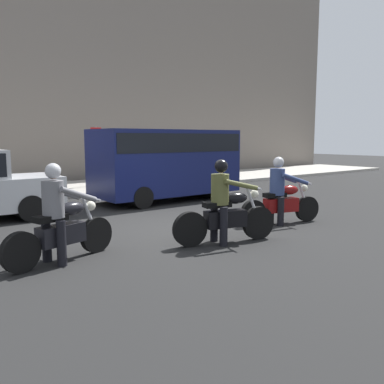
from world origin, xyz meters
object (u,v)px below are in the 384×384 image
at_px(motorcycle_with_rider_olive, 225,209).
at_px(motorcycle_with_rider_denim_blue, 281,197).
at_px(motorcycle_with_rider_gray, 60,222).
at_px(parked_van_navy, 166,160).
at_px(street_sign_post, 96,150).

height_order(motorcycle_with_rider_olive, motorcycle_with_rider_denim_blue, motorcycle_with_rider_olive).
xyz_separation_m(motorcycle_with_rider_olive, motorcycle_with_rider_gray, (-2.92, 0.74, 0.00)).
height_order(motorcycle_with_rider_olive, parked_van_navy, parked_van_navy).
distance_m(motorcycle_with_rider_olive, motorcycle_with_rider_gray, 3.01).
height_order(motorcycle_with_rider_gray, parked_van_navy, parked_van_navy).
height_order(motorcycle_with_rider_gray, street_sign_post, street_sign_post).
relative_size(motorcycle_with_rider_gray, parked_van_navy, 0.43).
height_order(motorcycle_with_rider_olive, street_sign_post, street_sign_post).
bearing_deg(parked_van_navy, motorcycle_with_rider_denim_blue, -89.76).
distance_m(motorcycle_with_rider_gray, street_sign_post, 9.80).
xyz_separation_m(motorcycle_with_rider_denim_blue, motorcycle_with_rider_gray, (-5.17, 0.22, 0.02)).
distance_m(motorcycle_with_rider_olive, street_sign_post, 9.51).
bearing_deg(parked_van_navy, motorcycle_with_rider_gray, -139.35).
relative_size(motorcycle_with_rider_olive, street_sign_post, 0.91).
bearing_deg(parked_van_navy, motorcycle_with_rider_olive, -113.36).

